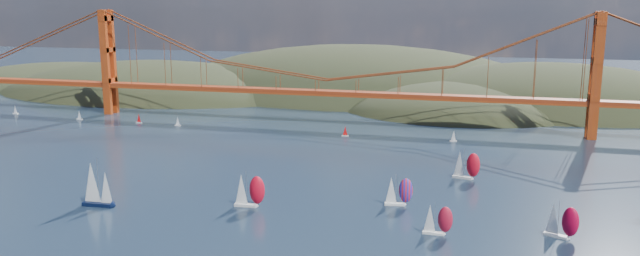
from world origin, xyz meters
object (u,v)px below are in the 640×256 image
(racer_3, at_px, (466,165))
(racer_rwb, at_px, (398,191))
(sloop_navy, at_px, (96,185))
(racer_0, at_px, (249,190))
(racer_1, at_px, (437,219))
(racer_2, at_px, (561,220))

(racer_3, distance_m, racer_rwb, 38.52)
(sloop_navy, distance_m, racer_0, 44.74)
(racer_1, relative_size, racer_3, 0.83)
(racer_0, xyz_separation_m, racer_2, (85.24, -2.35, -0.41))
(racer_0, distance_m, racer_3, 75.89)
(sloop_navy, xyz_separation_m, racer_0, (43.34, 11.04, -1.39))
(racer_0, xyz_separation_m, racer_rwb, (41.80, 12.66, -0.58))
(racer_2, relative_size, racer_3, 0.94)
(sloop_navy, bearing_deg, racer_rwb, 12.16)
(sloop_navy, height_order, racer_3, sloop_navy)
(sloop_navy, height_order, racer_1, sloop_navy)
(sloop_navy, distance_m, racer_2, 128.88)
(racer_0, height_order, racer_1, racer_0)
(racer_2, bearing_deg, racer_0, -156.14)
(sloop_navy, xyz_separation_m, racer_1, (98.18, 2.79, -2.31))
(sloop_navy, bearing_deg, racer_2, 0.47)
(sloop_navy, bearing_deg, racer_0, 10.89)
(racer_0, height_order, racer_rwb, racer_0)
(racer_0, xyz_separation_m, racer_1, (54.84, -8.25, -0.91))
(sloop_navy, height_order, racer_2, sloop_navy)
(racer_0, bearing_deg, sloop_navy, -168.76)
(racer_2, distance_m, racer_3, 55.23)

